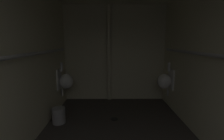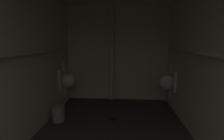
# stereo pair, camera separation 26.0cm
# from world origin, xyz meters

# --- Properties ---
(wall_left) EXTENTS (0.06, 4.18, 2.37)m
(wall_left) POSITION_xyz_m (-1.29, 2.03, 1.18)
(wall_left) COLOR beige
(wall_left) RESTS_ON ground
(wall_right) EXTENTS (0.06, 4.18, 2.37)m
(wall_right) POSITION_xyz_m (1.29, 2.03, 1.18)
(wall_right) COLOR beige
(wall_right) RESTS_ON ground
(wall_back) EXTENTS (2.64, 0.06, 2.37)m
(wall_back) POSITION_xyz_m (0.00, 4.09, 1.18)
(wall_back) COLOR beige
(wall_back) RESTS_ON ground
(urinal_left_mid) EXTENTS (0.32, 0.30, 0.76)m
(urinal_left_mid) POSITION_xyz_m (-1.11, 3.48, 0.63)
(urinal_left_mid) COLOR white
(urinal_right_mid) EXTENTS (0.32, 0.30, 0.76)m
(urinal_right_mid) POSITION_xyz_m (1.11, 3.46, 0.63)
(urinal_right_mid) COLOR white
(supply_pipe_left) EXTENTS (0.06, 3.41, 0.06)m
(supply_pipe_left) POSITION_xyz_m (-1.20, 2.01, 1.31)
(supply_pipe_left) COLOR #B2B2B2
(supply_pipe_right) EXTENTS (0.06, 3.40, 0.06)m
(supply_pipe_right) POSITION_xyz_m (1.20, 1.99, 1.31)
(supply_pipe_right) COLOR #B2B2B2
(standpipe_back_wall) EXTENTS (0.10, 0.10, 2.32)m
(standpipe_back_wall) POSITION_xyz_m (-0.14, 3.98, 1.18)
(standpipe_back_wall) COLOR beige
(standpipe_back_wall) RESTS_ON ground
(floor_drain) EXTENTS (0.14, 0.14, 0.01)m
(floor_drain) POSITION_xyz_m (-0.03, 2.89, 0.00)
(floor_drain) COLOR black
(floor_drain) RESTS_ON ground
(waste_bin) EXTENTS (0.24, 0.24, 0.28)m
(waste_bin) POSITION_xyz_m (-1.06, 2.75, 0.14)
(waste_bin) COLOR gray
(waste_bin) RESTS_ON ground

